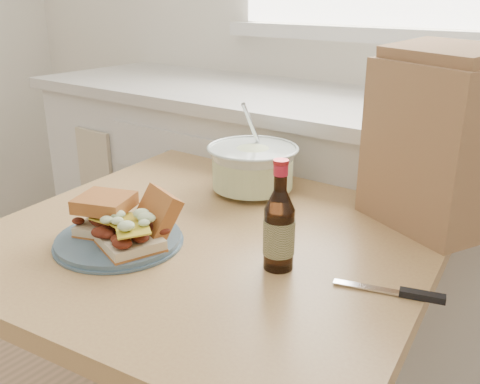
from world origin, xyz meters
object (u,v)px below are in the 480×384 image
Objects in this scene: plate at (119,240)px; paper_bag at (435,147)px; dining_table at (217,274)px; beer_bottle at (279,229)px; coleslaw_bowl at (253,170)px.

paper_bag is at bearing 45.91° from plate.
plate is (-0.11, -0.18, 0.12)m from dining_table.
beer_bottle is at bearing -86.71° from paper_bag.
coleslaw_bowl is (0.04, 0.42, 0.05)m from plate.
beer_bottle reaches higher than dining_table.
dining_table is 0.24m from plate.
plate is 1.10× the size of coleslaw_bowl.
coleslaw_bowl reaches higher than dining_table.
paper_bag is at bearing 9.43° from coleslaw_bowl.
dining_table is 4.41× the size of coleslaw_bowl.
dining_table is 0.29m from beer_bottle.
plate reaches higher than dining_table.
beer_bottle is at bearing -47.59° from coleslaw_bowl.
paper_bag is at bearing 33.89° from dining_table.
coleslaw_bowl is at bearing -145.05° from paper_bag.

